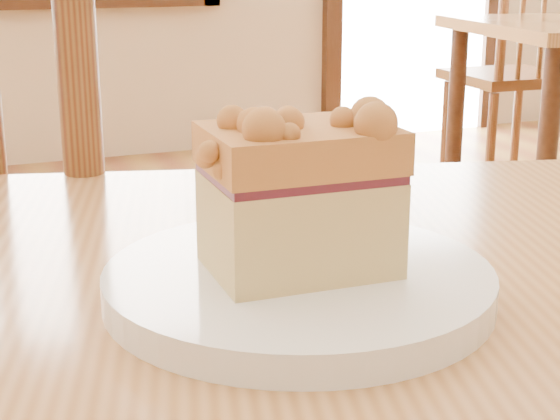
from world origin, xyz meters
name	(u,v)px	position (x,y,z in m)	size (l,w,h in m)	color
cafe_chair_second	(515,73)	(2.05, 2.74, 0.49)	(0.46, 0.46, 0.98)	brown
plate	(298,284)	(0.03, 0.30, 0.76)	(0.24, 0.24, 0.02)	white
cake_slice	(299,190)	(0.03, 0.30, 0.82)	(0.12, 0.08, 0.10)	tan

